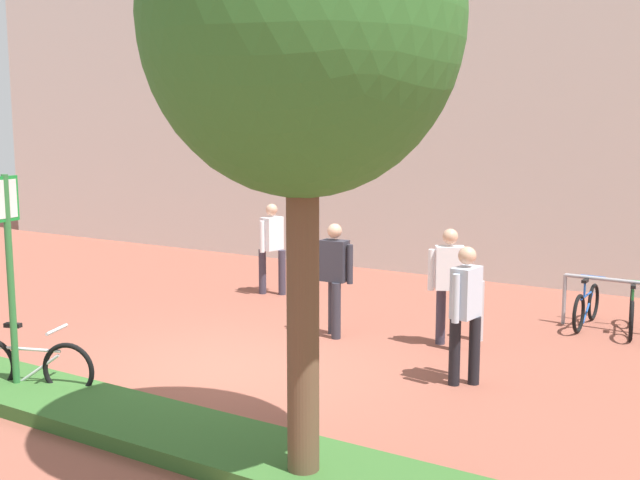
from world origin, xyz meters
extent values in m
plane|color=brown|center=(0.00, 0.00, 0.00)|extent=(60.00, 60.00, 0.00)
cube|color=silver|center=(0.00, 7.87, 5.00)|extent=(28.00, 1.20, 10.00)
cube|color=#336028|center=(0.72, -2.15, 0.08)|extent=(7.00, 1.10, 0.16)
cylinder|color=brown|center=(2.64, -2.30, 1.48)|extent=(0.28, 0.28, 2.96)
ellipsoid|color=#2D6628|center=(2.64, -2.30, 4.02)|extent=(2.65, 2.65, 2.92)
cylinder|color=#2D7238|center=(-1.49, -2.15, 1.31)|extent=(0.08, 0.08, 2.61)
cube|color=#198C33|center=(-1.49, -2.15, 2.33)|extent=(0.09, 0.36, 0.52)
cube|color=white|center=(-1.49, -2.15, 2.33)|extent=(0.08, 0.30, 0.44)
torus|color=black|center=(-0.92, -1.86, 0.33)|extent=(0.64, 0.28, 0.66)
cylinder|color=silver|center=(-1.40, -2.04, 0.55)|extent=(0.80, 0.31, 0.04)
cylinder|color=silver|center=(-1.31, -2.00, 0.30)|extent=(0.58, 0.24, 0.44)
cylinder|color=silver|center=(-1.57, -2.10, 0.67)|extent=(0.04, 0.04, 0.28)
cube|color=black|center=(-1.57, -2.10, 0.83)|extent=(0.22, 0.14, 0.05)
cylinder|color=silver|center=(-1.03, -1.91, 0.81)|extent=(0.18, 0.41, 0.04)
cylinder|color=#99999E|center=(3.13, 4.63, 0.40)|extent=(0.06, 0.06, 0.80)
cylinder|color=#99999E|center=(4.15, 4.59, 0.80)|extent=(2.05, 0.14, 0.06)
torus|color=black|center=(3.47, 4.18, 0.30)|extent=(0.06, 0.61, 0.61)
torus|color=black|center=(3.48, 5.12, 0.30)|extent=(0.06, 0.61, 0.61)
cylinder|color=#194CA5|center=(3.47, 4.65, 0.51)|extent=(0.04, 0.77, 0.03)
cylinder|color=#194CA5|center=(3.47, 4.74, 0.27)|extent=(0.04, 0.56, 0.40)
cylinder|color=#194CA5|center=(3.47, 4.48, 0.62)|extent=(0.03, 0.03, 0.26)
cube|color=black|center=(3.47, 4.48, 0.76)|extent=(0.08, 0.18, 0.05)
cylinder|color=#194CA5|center=(3.48, 5.01, 0.75)|extent=(0.39, 0.04, 0.04)
torus|color=black|center=(4.23, 4.15, 0.30)|extent=(0.16, 0.61, 0.61)
torus|color=black|center=(4.08, 5.07, 0.30)|extent=(0.16, 0.61, 0.61)
cylinder|color=#1E7233|center=(4.15, 4.61, 0.51)|extent=(0.16, 0.76, 0.03)
cylinder|color=#1E7233|center=(4.14, 4.70, 0.27)|extent=(0.13, 0.55, 0.40)
cylinder|color=#1E7233|center=(4.18, 4.44, 0.62)|extent=(0.03, 0.03, 0.26)
cube|color=black|center=(4.18, 4.44, 0.76)|extent=(0.10, 0.19, 0.05)
cylinder|color=#1E7233|center=(4.09, 4.96, 0.75)|extent=(0.39, 0.10, 0.04)
cylinder|color=#ADADB2|center=(2.30, 2.98, 0.45)|extent=(0.16, 0.16, 0.90)
cylinder|color=#383342|center=(1.90, 2.51, 0.42)|extent=(0.14, 0.14, 0.85)
cylinder|color=#383342|center=(2.21, 2.32, 0.42)|extent=(0.14, 0.14, 0.85)
cube|color=white|center=(2.05, 2.42, 1.16)|extent=(0.47, 0.41, 0.62)
cylinder|color=white|center=(1.83, 2.29, 1.13)|extent=(0.09, 0.09, 0.59)
cylinder|color=white|center=(2.28, 2.55, 1.13)|extent=(0.09, 0.09, 0.59)
sphere|color=tan|center=(2.05, 2.42, 1.61)|extent=(0.22, 0.22, 0.22)
cylinder|color=black|center=(2.95, 1.08, 0.42)|extent=(0.14, 0.14, 0.85)
cylinder|color=black|center=(2.75, 0.92, 0.42)|extent=(0.14, 0.14, 0.85)
cube|color=silver|center=(2.85, 1.00, 1.16)|extent=(0.28, 0.42, 0.62)
cylinder|color=silver|center=(2.88, 1.26, 1.13)|extent=(0.09, 0.09, 0.59)
cylinder|color=silver|center=(2.82, 0.74, 1.13)|extent=(0.09, 0.09, 0.59)
sphere|color=tan|center=(2.85, 1.00, 1.61)|extent=(0.22, 0.22, 0.22)
cylinder|color=#383342|center=(-1.95, 4.02, 0.42)|extent=(0.14, 0.14, 0.85)
cylinder|color=#383342|center=(-2.31, 3.90, 0.42)|extent=(0.14, 0.14, 0.85)
cube|color=white|center=(-2.13, 3.96, 1.16)|extent=(0.30, 0.43, 0.62)
cylinder|color=white|center=(-2.09, 4.22, 1.13)|extent=(0.09, 0.09, 0.59)
cylinder|color=white|center=(-2.17, 3.70, 1.13)|extent=(0.09, 0.09, 0.59)
sphere|color=tan|center=(-2.13, 3.96, 1.61)|extent=(0.22, 0.22, 0.22)
cylinder|color=#2D2D38|center=(0.46, 1.95, 0.42)|extent=(0.14, 0.14, 0.85)
cylinder|color=#2D2D38|center=(0.27, 2.17, 0.42)|extent=(0.14, 0.14, 0.85)
cube|color=#2D2D38|center=(0.37, 2.06, 1.16)|extent=(0.41, 0.26, 0.62)
cylinder|color=#2D2D38|center=(0.63, 2.07, 1.13)|extent=(0.09, 0.09, 0.59)
cylinder|color=#2D2D38|center=(0.11, 2.05, 1.13)|extent=(0.09, 0.09, 0.59)
sphere|color=tan|center=(0.37, 2.06, 1.61)|extent=(0.22, 0.22, 0.22)
camera|label=1|loc=(6.13, -7.65, 3.15)|focal=43.05mm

